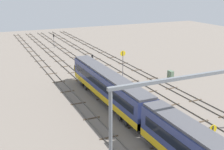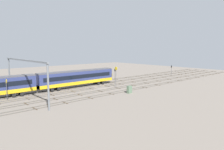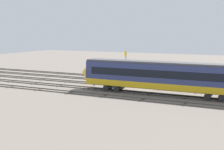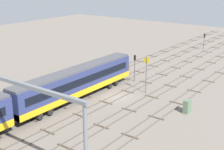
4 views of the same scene
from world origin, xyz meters
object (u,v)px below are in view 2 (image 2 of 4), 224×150
(speed_sign_far_trackside, at_px, (6,86))
(signal_light_trackside_approach, at_px, (171,69))
(speed_sign_mid_trackside, at_px, (116,74))
(relay_cabinet, at_px, (129,90))
(overhead_gantry, at_px, (25,68))
(signal_light_trackside_departure, at_px, (115,74))

(speed_sign_far_trackside, distance_m, signal_light_trackside_approach, 64.54)
(speed_sign_mid_trackside, xyz_separation_m, relay_cabinet, (-3.41, -8.65, -3.02))
(speed_sign_far_trackside, relative_size, signal_light_trackside_approach, 1.13)
(speed_sign_far_trackside, distance_m, relay_cabinet, 28.38)
(overhead_gantry, height_order, signal_light_trackside_approach, overhead_gantry)
(overhead_gantry, xyz_separation_m, signal_light_trackside_approach, (61.15, 1.89, -4.22))
(speed_sign_far_trackside, relative_size, signal_light_trackside_departure, 0.96)
(signal_light_trackside_approach, bearing_deg, signal_light_trackside_departure, 179.41)
(overhead_gantry, xyz_separation_m, signal_light_trackside_departure, (29.04, 2.22, -3.78))
(speed_sign_mid_trackside, distance_m, relay_cabinet, 9.78)
(signal_light_trackside_approach, bearing_deg, speed_sign_mid_trackside, -173.13)
(relay_cabinet, bearing_deg, speed_sign_mid_trackside, 68.48)
(relay_cabinet, bearing_deg, speed_sign_far_trackside, 152.46)
(overhead_gantry, distance_m, relay_cabinet, 25.10)
(overhead_gantry, bearing_deg, relay_cabinet, -27.10)
(overhead_gantry, relative_size, speed_sign_far_trackside, 5.10)
(overhead_gantry, relative_size, signal_light_trackside_departure, 4.89)
(signal_light_trackside_approach, bearing_deg, overhead_gantry, -178.23)
(signal_light_trackside_approach, bearing_deg, relay_cabinet, -161.77)
(overhead_gantry, bearing_deg, signal_light_trackside_departure, 4.38)
(relay_cabinet, bearing_deg, signal_light_trackside_approach, 18.23)
(signal_light_trackside_approach, height_order, relay_cabinet, signal_light_trackside_approach)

